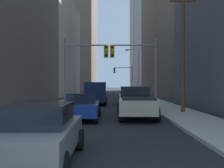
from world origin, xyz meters
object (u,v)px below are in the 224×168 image
sedan_blue (83,106)px  traffic_signal_far_right (124,75)px  traffic_signal_near_left (84,61)px  sedan_white (128,97)px  cargo_van_navy (96,92)px  pickup_truck_beige (136,102)px  traffic_signal_near_right (136,61)px  sedan_grey (38,133)px

sedan_blue → traffic_signal_far_right: size_ratio=0.71×
traffic_signal_near_left → traffic_signal_far_right: 28.93m
sedan_white → traffic_signal_near_left: bearing=-128.2°
cargo_van_navy → sedan_blue: size_ratio=1.24×
pickup_truck_beige → traffic_signal_near_right: size_ratio=0.91×
traffic_signal_near_right → sedan_blue: bearing=-116.7°
sedan_grey → traffic_signal_near_left: (-0.64, 15.53, 3.27)m
traffic_signal_far_right → sedan_white: bearing=-91.3°
traffic_signal_near_left → traffic_signal_far_right: same height
cargo_van_navy → traffic_signal_near_right: size_ratio=0.88×
cargo_van_navy → traffic_signal_near_left: bearing=-99.9°
sedan_blue → sedan_white: same height
cargo_van_navy → sedan_white: size_ratio=1.25×
sedan_grey → sedan_white: 20.93m
cargo_van_navy → sedan_blue: (0.02, -11.59, -0.52)m
pickup_truck_beige → cargo_van_navy: cargo_van_navy is taller
sedan_grey → traffic_signal_near_right: size_ratio=0.71×
pickup_truck_beige → traffic_signal_far_right: traffic_signal_far_right is taller
traffic_signal_far_right → traffic_signal_near_right: bearing=-90.2°
cargo_van_navy → traffic_signal_far_right: traffic_signal_far_right is taller
sedan_white → traffic_signal_near_right: 6.10m
cargo_van_navy → sedan_grey: cargo_van_navy is taller
traffic_signal_near_left → traffic_signal_near_right: 4.44m
sedan_white → traffic_signal_far_right: (0.52, 23.44, 3.27)m
sedan_white → traffic_signal_near_left: size_ratio=0.70×
pickup_truck_beige → cargo_van_navy: 11.08m
traffic_signal_near_left → sedan_blue: bearing=-84.0°
sedan_grey → traffic_signal_far_right: traffic_signal_far_right is taller
traffic_signal_near_right → traffic_signal_far_right: 28.57m
cargo_van_navy → traffic_signal_near_left: traffic_signal_near_left is taller
traffic_signal_near_left → traffic_signal_far_right: (4.56, 28.57, -0.00)m
pickup_truck_beige → sedan_blue: pickup_truck_beige is taller
cargo_van_navy → traffic_signal_near_right: 6.30m
cargo_van_navy → traffic_signal_near_right: (3.69, -4.30, 2.77)m
sedan_white → traffic_signal_near_left: (-4.03, -5.12, 3.27)m
pickup_truck_beige → traffic_signal_near_left: traffic_signal_near_left is taller
cargo_van_navy → traffic_signal_far_right: size_ratio=0.88×
pickup_truck_beige → traffic_signal_near_right: traffic_signal_near_right is taller
traffic_signal_far_right → cargo_van_navy: bearing=-98.9°
sedan_blue → traffic_signal_near_right: size_ratio=0.71×
sedan_white → sedan_grey: bearing=-99.3°
traffic_signal_far_right → traffic_signal_near_left: bearing=-99.1°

